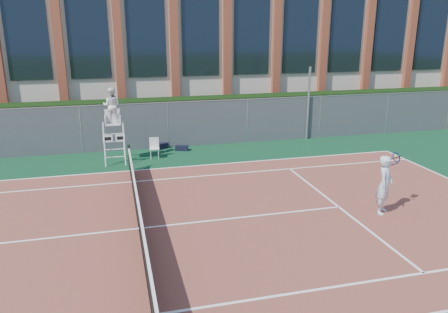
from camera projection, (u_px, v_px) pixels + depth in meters
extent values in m
plane|color=#233814|center=(139.00, 229.00, 12.68)|extent=(120.00, 120.00, 0.00)
cube|color=#0D3A1F|center=(137.00, 215.00, 13.61)|extent=(36.00, 20.00, 0.01)
cube|color=brown|center=(139.00, 229.00, 12.67)|extent=(23.77, 10.97, 0.02)
cylinder|color=black|center=(129.00, 158.00, 17.72)|extent=(0.10, 0.10, 1.10)
cube|color=black|center=(138.00, 215.00, 12.55)|extent=(0.03, 11.00, 0.86)
cube|color=white|center=(138.00, 200.00, 12.42)|extent=(0.06, 11.20, 0.07)
cube|color=black|center=(125.00, 123.00, 21.66)|extent=(40.00, 1.40, 2.20)
cube|color=beige|center=(117.00, 54.00, 28.26)|extent=(44.00, 10.00, 8.00)
cylinder|color=#9EA0A5|center=(308.00, 104.00, 22.42)|extent=(0.12, 0.12, 3.75)
cylinder|color=white|center=(104.00, 146.00, 18.29)|extent=(0.05, 0.49, 1.78)
cylinder|color=white|center=(124.00, 145.00, 18.48)|extent=(0.05, 0.49, 1.78)
cylinder|color=white|center=(105.00, 141.00, 19.13)|extent=(0.05, 0.49, 1.78)
cylinder|color=white|center=(124.00, 140.00, 19.33)|extent=(0.05, 0.49, 1.78)
cube|color=white|center=(113.00, 124.00, 18.57)|extent=(0.64, 0.55, 0.06)
cube|color=white|center=(112.00, 115.00, 18.71)|extent=(0.64, 0.05, 0.55)
cube|color=white|center=(108.00, 139.00, 18.32)|extent=(0.40, 0.03, 0.31)
cube|color=white|center=(120.00, 138.00, 18.45)|extent=(0.40, 0.03, 0.31)
imported|color=white|center=(112.00, 105.00, 18.39)|extent=(0.82, 0.69, 1.50)
cube|color=silver|center=(154.00, 149.00, 19.45)|extent=(0.45, 0.45, 0.04)
cube|color=silver|center=(154.00, 142.00, 19.56)|extent=(0.42, 0.07, 0.45)
cylinder|color=silver|center=(151.00, 155.00, 19.33)|extent=(0.03, 0.03, 0.42)
cylinder|color=silver|center=(159.00, 154.00, 19.38)|extent=(0.03, 0.03, 0.42)
cylinder|color=silver|center=(151.00, 153.00, 19.65)|extent=(0.03, 0.03, 0.42)
cylinder|color=silver|center=(158.00, 152.00, 19.70)|extent=(0.03, 0.03, 0.42)
cube|color=black|center=(161.00, 146.00, 21.01)|extent=(0.71, 0.54, 0.28)
cube|color=black|center=(182.00, 148.00, 20.75)|extent=(0.65, 0.43, 0.24)
imported|color=silver|center=(384.00, 185.00, 13.51)|extent=(0.79, 0.79, 1.86)
torus|color=#14194D|center=(396.00, 157.00, 13.63)|extent=(0.38, 0.30, 0.30)
sphere|color=#CCE533|center=(395.00, 157.00, 13.84)|extent=(0.07, 0.07, 0.07)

